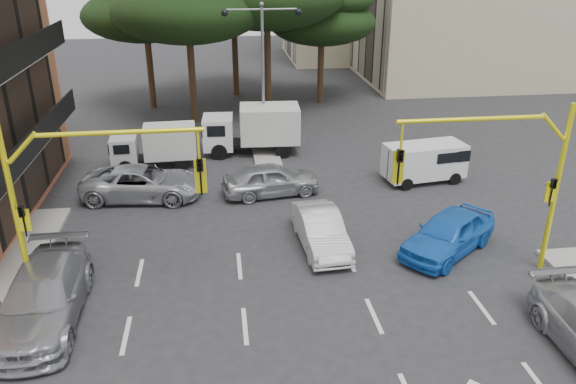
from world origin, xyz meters
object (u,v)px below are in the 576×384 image
object	(u,v)px
signal_mast_right	(509,169)
car_blue_compact	(449,233)
box_truck_a	(155,147)
car_silver_cross_b	(271,179)
car_silver_cross_a	(142,183)
car_white_hatch	(321,230)
box_truck_b	(252,130)
signal_mast_left	(75,190)
street_lamp_center	(262,52)
van_white	(424,162)
car_silver_wagon	(43,297)

from	to	relation	value
signal_mast_right	car_blue_compact	xyz separation A→B (m)	(-1.05, 1.58, -3.11)
box_truck_a	signal_mast_right	bearing A→B (deg)	-136.01
car_silver_cross_b	car_silver_cross_a	bearing A→B (deg)	78.47
car_white_hatch	car_blue_compact	distance (m)	4.73
box_truck_b	signal_mast_left	bearing A→B (deg)	158.66
street_lamp_center	box_truck_b	bearing A→B (deg)	-143.52
car_silver_cross_b	street_lamp_center	bearing A→B (deg)	-10.41
signal_mast_right	car_silver_cross_b	xyz separation A→B (m)	(-7.05, 7.67, -3.13)
box_truck_a	signal_mast_left	bearing A→B (deg)	172.80
van_white	signal_mast_left	bearing A→B (deg)	-67.74
car_white_hatch	car_silver_wagon	xyz separation A→B (m)	(-9.13, -3.43, 0.11)
car_silver_wagon	box_truck_a	size ratio (longest dim) A/B	1.29
car_silver_wagon	car_blue_compact	bearing A→B (deg)	8.85
car_silver_cross_a	signal_mast_right	bearing A→B (deg)	-115.48
car_blue_compact	van_white	size ratio (longest dim) A/B	1.19
car_silver_cross_a	car_silver_cross_b	distance (m)	5.79
car_silver_wagon	box_truck_b	bearing A→B (deg)	61.74
van_white	box_truck_a	bearing A→B (deg)	-114.12
signal_mast_right	car_white_hatch	size ratio (longest dim) A/B	1.41
signal_mast_right	car_silver_cross_a	world-z (taller)	signal_mast_right
car_white_hatch	box_truck_a	size ratio (longest dim) A/B	0.98
signal_mast_right	signal_mast_left	xyz separation A→B (m)	(-13.61, 0.00, 0.00)
signal_mast_right	car_silver_wagon	xyz separation A→B (m)	(-14.80, -0.88, -3.07)
street_lamp_center	box_truck_a	world-z (taller)	street_lamp_center
signal_mast_left	signal_mast_right	bearing A→B (deg)	0.00
car_blue_compact	van_white	world-z (taller)	van_white
signal_mast_left	car_silver_cross_b	distance (m)	10.57
signal_mast_left	car_silver_wagon	bearing A→B (deg)	-143.52
signal_mast_left	car_blue_compact	distance (m)	13.04
street_lamp_center	car_silver_cross_a	xyz separation A→B (m)	(-6.02, -6.00, -4.69)
street_lamp_center	signal_mast_left	bearing A→B (deg)	-115.91
car_blue_compact	car_silver_cross_a	xyz separation A→B (m)	(-11.78, 6.43, -0.03)
signal_mast_left	car_white_hatch	size ratio (longest dim) A/B	1.41
signal_mast_left	car_silver_cross_b	bearing A→B (deg)	49.46
signal_mast_left	street_lamp_center	size ratio (longest dim) A/B	0.77
car_silver_wagon	car_silver_cross_a	distance (m)	9.11
car_blue_compact	car_silver_cross_b	world-z (taller)	car_blue_compact
car_white_hatch	box_truck_b	size ratio (longest dim) A/B	0.80
car_silver_cross_a	car_white_hatch	bearing A→B (deg)	-120.84
signal_mast_right	car_silver_wagon	bearing A→B (deg)	-176.58
car_blue_compact	car_silver_cross_a	bearing A→B (deg)	-157.01
street_lamp_center	car_silver_wagon	xyz separation A→B (m)	(-8.00, -14.89, -4.61)
street_lamp_center	car_white_hatch	world-z (taller)	street_lamp_center
car_silver_cross_b	van_white	bearing A→B (deg)	-92.95
car_silver_wagon	car_silver_cross_b	bearing A→B (deg)	46.52
car_blue_compact	car_silver_wagon	distance (m)	13.98
box_truck_a	van_white	bearing A→B (deg)	-107.98
car_silver_cross_a	car_silver_cross_b	xyz separation A→B (m)	(5.78, -0.33, 0.01)
box_truck_a	box_truck_b	world-z (taller)	box_truck_b
car_white_hatch	car_silver_cross_b	xyz separation A→B (m)	(-1.38, 5.12, 0.05)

